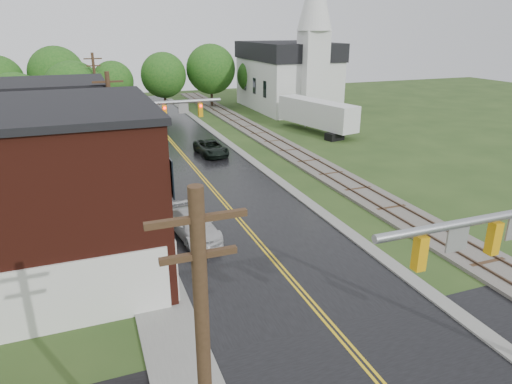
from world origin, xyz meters
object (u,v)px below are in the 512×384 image
pickup_white (194,225)px  utility_pole_b (114,142)px  tree_left_c (19,107)px  utility_pole_c (97,95)px  suv_dark (211,148)px  semi_trailer (317,113)px  traffic_signal_far (155,120)px  traffic_signal_near (509,250)px  church (290,69)px  tree_left_e (76,93)px

pickup_white → utility_pole_b: bearing=117.1°
utility_pole_b → tree_left_c: 19.24m
utility_pole_c → suv_dark: size_ratio=1.82×
tree_left_c → semi_trailer: bearing=-1.9°
traffic_signal_far → tree_left_c: bearing=128.8°
tree_left_c → semi_trailer: size_ratio=0.67×
utility_pole_b → pickup_white: size_ratio=1.81×
tree_left_c → pickup_white: (10.63, -23.23, -3.79)m
traffic_signal_near → semi_trailer: traffic_signal_near is taller
traffic_signal_near → traffic_signal_far: 25.94m
semi_trailer → utility_pole_b: bearing=-144.1°
traffic_signal_far → utility_pole_b: size_ratio=0.82×
church → semi_trailer: church is taller
utility_pole_b → pickup_white: utility_pole_b is taller
traffic_signal_near → semi_trailer: bearing=70.5°
traffic_signal_near → tree_left_e: (-12.32, 43.90, -0.16)m
church → suv_dark: size_ratio=4.04×
traffic_signal_near → traffic_signal_far: bearing=105.5°
church → traffic_signal_near: church is taller
traffic_signal_near → utility_pole_b: bearing=117.2°
utility_pole_b → tree_left_c: utility_pole_b is taller
traffic_signal_near → utility_pole_b: 22.49m
utility_pole_b → tree_left_e: utility_pole_b is taller
utility_pole_c → suv_dark: 14.54m
pickup_white → tree_left_c: bearing=107.8°
traffic_signal_near → suv_dark: size_ratio=1.48×
utility_pole_b → tree_left_e: bearing=94.9°
suv_dark → traffic_signal_far: bearing=-136.0°
tree_left_e → traffic_signal_near: bearing=-74.3°
utility_pole_c → suv_dark: utility_pole_c is taller
traffic_signal_far → tree_left_e: (-5.38, 18.90, -0.16)m
suv_dark → tree_left_e: bearing=129.0°
tree_left_c → pickup_white: bearing=-65.4°
utility_pole_b → semi_trailer: size_ratio=0.78×
church → traffic_signal_far: 35.59m
tree_left_e → traffic_signal_far: bearing=-74.1°
tree_left_e → suv_dark: bearing=-47.3°
traffic_signal_near → utility_pole_c: (-10.27, 42.00, -0.25)m
utility_pole_b → tree_left_e: size_ratio=1.10×
utility_pole_b → tree_left_e: (-2.05, 23.90, 0.09)m
utility_pole_c → tree_left_c: bearing=-149.8°
tree_left_c → utility_pole_b: bearing=-68.5°
church → pickup_white: bearing=-122.1°
traffic_signal_far → utility_pole_c: (-3.33, 17.00, -0.25)m
church → tree_left_c: 36.59m
tree_left_c → suv_dark: (16.37, -6.31, -3.82)m
tree_left_c → pickup_white: size_ratio=1.54×
tree_left_e → semi_trailer: bearing=-15.5°
traffic_signal_near → semi_trailer: (13.06, 36.88, -2.81)m
church → semi_trailer: 15.69m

